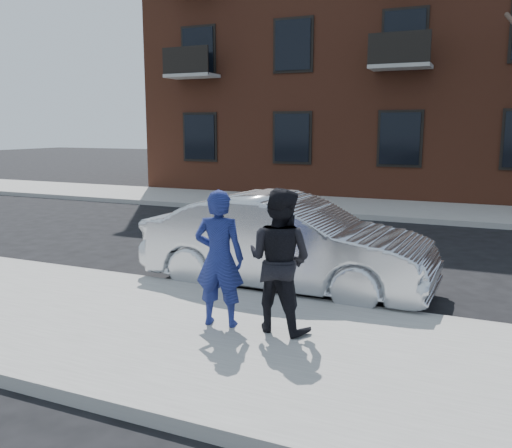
% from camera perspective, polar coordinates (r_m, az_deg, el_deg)
% --- Properties ---
extents(ground, '(100.00, 100.00, 0.00)m').
position_cam_1_polar(ground, '(6.85, -4.96, -11.85)').
color(ground, black).
rests_on(ground, ground).
extents(near_sidewalk, '(50.00, 3.50, 0.15)m').
position_cam_1_polar(near_sidewalk, '(6.62, -6.03, -11.96)').
color(near_sidewalk, gray).
rests_on(near_sidewalk, ground).
extents(near_curb, '(50.00, 0.10, 0.15)m').
position_cam_1_polar(near_curb, '(8.14, 0.35, -7.66)').
color(near_curb, '#999691').
rests_on(near_curb, ground).
extents(far_sidewalk, '(50.00, 3.50, 0.15)m').
position_cam_1_polar(far_sidewalk, '(17.27, 13.34, 1.56)').
color(far_sidewalk, gray).
rests_on(far_sidewalk, ground).
extents(far_curb, '(50.00, 0.10, 0.15)m').
position_cam_1_polar(far_curb, '(15.52, 12.10, 0.67)').
color(far_curb, '#999691').
rests_on(far_curb, ground).
extents(apartment_building, '(24.30, 10.30, 12.30)m').
position_cam_1_polar(apartment_building, '(23.85, 22.14, 18.07)').
color(apartment_building, brown).
rests_on(apartment_building, ground).
extents(silver_sedan, '(4.63, 1.71, 1.51)m').
position_cam_1_polar(silver_sedan, '(8.58, 3.24, -2.03)').
color(silver_sedan, '#B7BABF').
rests_on(silver_sedan, ground).
extents(man_hoodie, '(0.68, 0.53, 1.68)m').
position_cam_1_polar(man_hoodie, '(6.61, -3.89, -3.62)').
color(man_hoodie, navy).
rests_on(man_hoodie, near_sidewalk).
extents(man_peacoat, '(0.92, 0.76, 1.72)m').
position_cam_1_polar(man_peacoat, '(6.43, 2.48, -3.82)').
color(man_peacoat, black).
rests_on(man_peacoat, near_sidewalk).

